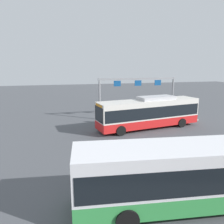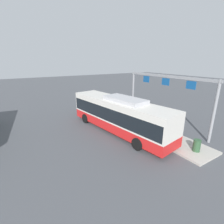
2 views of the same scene
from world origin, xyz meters
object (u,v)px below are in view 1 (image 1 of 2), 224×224
object	(u,v)px
person_waiting_near	(112,116)
person_waiting_mid	(121,114)
bus_main	(149,112)
trash_bin	(185,114)
person_boarding	(104,116)
bus_background_left	(184,172)

from	to	relation	value
person_waiting_near	person_waiting_mid	bearing A→B (deg)	80.53
bus_main	trash_bin	bearing A→B (deg)	-164.86
person_waiting_near	trash_bin	xyz separation A→B (m)	(-9.74, -0.04, -0.28)
bus_main	person_waiting_near	xyz separation A→B (m)	(3.46, -2.71, -0.92)
bus_main	person_waiting_near	distance (m)	4.49
bus_main	person_waiting_mid	distance (m)	3.90
person_waiting_near	person_waiting_mid	size ratio (longest dim) A/B	1.00
person_boarding	trash_bin	size ratio (longest dim) A/B	1.86
bus_background_left	trash_bin	bearing A→B (deg)	63.77
person_boarding	person_waiting_mid	xyz separation A→B (m)	(-2.21, -0.15, 0.16)
bus_main	bus_background_left	distance (m)	13.55
person_waiting_near	trash_bin	world-z (taller)	person_waiting_near
person_waiting_near	person_waiting_mid	distance (m)	1.44
bus_background_left	person_waiting_near	size ratio (longest dim) A/B	6.29
bus_background_left	person_boarding	bearing A→B (deg)	98.06
bus_background_left	person_waiting_mid	xyz separation A→B (m)	(-2.05, -16.09, -0.73)
bus_main	person_boarding	distance (m)	5.37
person_waiting_near	bus_background_left	bearing A→B (deg)	-31.65
bus_main	person_waiting_mid	xyz separation A→B (m)	(2.11, -3.19, -0.76)
person_boarding	person_waiting_near	distance (m)	0.92
bus_main	trash_bin	world-z (taller)	bus_main
person_waiting_mid	person_waiting_near	bearing A→B (deg)	-86.20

